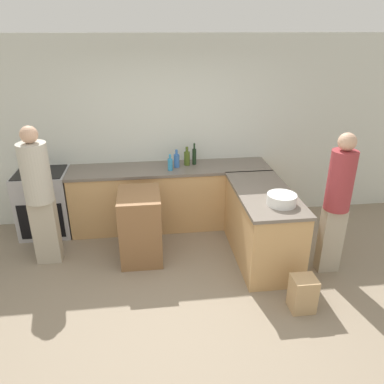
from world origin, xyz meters
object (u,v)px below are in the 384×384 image
object	(u,v)px
island_table	(141,226)
person_by_range	(39,192)
mixing_bowl	(282,199)
dish_soap_bottle	(170,164)
olive_oil_bottle	(187,158)
water_bottle_blue	(177,160)
person_at_peninsula	(337,199)
paper_bag	(303,294)
range_oven	(45,203)
wine_bottle_dark	(194,156)

from	to	relation	value
island_table	person_by_range	distance (m)	1.28
island_table	mixing_bowl	xyz separation A→B (m)	(1.61, -0.55, 0.54)
dish_soap_bottle	person_by_range	distance (m)	1.74
olive_oil_bottle	water_bottle_blue	size ratio (longest dim) A/B	1.06
dish_soap_bottle	water_bottle_blue	world-z (taller)	water_bottle_blue
island_table	dish_soap_bottle	distance (m)	1.01
person_by_range	person_at_peninsula	xyz separation A→B (m)	(3.44, -0.62, -0.00)
dish_soap_bottle	island_table	bearing A→B (deg)	-121.86
paper_bag	mixing_bowl	bearing A→B (deg)	96.13
person_by_range	paper_bag	distance (m)	3.22
olive_oil_bottle	person_by_range	bearing A→B (deg)	-155.87
dish_soap_bottle	person_by_range	world-z (taller)	person_by_range
dish_soap_bottle	olive_oil_bottle	world-z (taller)	olive_oil_bottle
mixing_bowl	person_by_range	xyz separation A→B (m)	(-2.78, 0.61, -0.02)
range_oven	person_at_peninsula	distance (m)	3.92
water_bottle_blue	person_at_peninsula	world-z (taller)	person_at_peninsula
range_oven	mixing_bowl	xyz separation A→B (m)	(2.97, -1.38, 0.52)
range_oven	dish_soap_bottle	xyz separation A→B (m)	(1.80, -0.12, 0.55)
range_oven	island_table	xyz separation A→B (m)	(1.36, -0.82, -0.02)
person_by_range	person_at_peninsula	world-z (taller)	person_by_range
island_table	olive_oil_bottle	size ratio (longest dim) A/B	3.29
wine_bottle_dark	mixing_bowl	bearing A→B (deg)	-61.38
water_bottle_blue	wine_bottle_dark	distance (m)	0.28
island_table	person_by_range	xyz separation A→B (m)	(-1.17, 0.06, 0.51)
range_oven	mixing_bowl	world-z (taller)	mixing_bowl
range_oven	paper_bag	distance (m)	3.67
island_table	range_oven	bearing A→B (deg)	148.76
range_oven	olive_oil_bottle	size ratio (longest dim) A/B	3.43
range_oven	person_at_peninsula	world-z (taller)	person_at_peninsula
dish_soap_bottle	water_bottle_blue	distance (m)	0.16
water_bottle_blue	wine_bottle_dark	bearing A→B (deg)	18.94
dish_soap_bottle	person_at_peninsula	distance (m)	2.23
person_by_range	wine_bottle_dark	bearing A→B (deg)	23.54
paper_bag	range_oven	bearing A→B (deg)	146.02
island_table	person_by_range	world-z (taller)	person_by_range
person_at_peninsula	paper_bag	bearing A→B (deg)	-131.84
person_by_range	person_at_peninsula	bearing A→B (deg)	-10.24
olive_oil_bottle	person_at_peninsula	bearing A→B (deg)	-42.83
dish_soap_bottle	person_by_range	bearing A→B (deg)	-157.99
island_table	mixing_bowl	bearing A→B (deg)	-19.00
mixing_bowl	olive_oil_bottle	distance (m)	1.71
island_table	mixing_bowl	distance (m)	1.78
person_at_peninsula	paper_bag	world-z (taller)	person_at_peninsula
wine_bottle_dark	person_by_range	bearing A→B (deg)	-156.46
mixing_bowl	paper_bag	xyz separation A→B (m)	(0.07, -0.67, -0.79)
water_bottle_blue	paper_bag	bearing A→B (deg)	-60.92
mixing_bowl	range_oven	bearing A→B (deg)	155.10
dish_soap_bottle	paper_bag	bearing A→B (deg)	-57.27
range_oven	person_at_peninsula	xyz separation A→B (m)	(3.63, -1.39, 0.49)
range_oven	wine_bottle_dark	xyz separation A→B (m)	(2.16, 0.09, 0.58)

